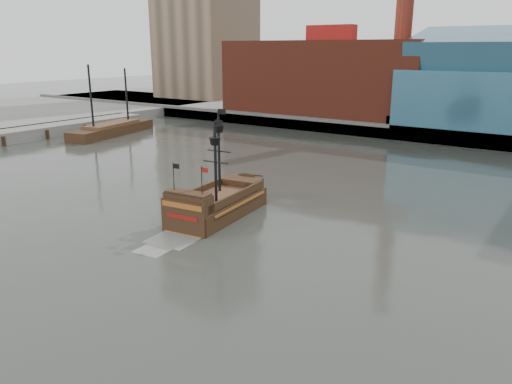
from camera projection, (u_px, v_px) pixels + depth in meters
The scene contains 6 objects.
ground at pixel (150, 270), 36.42m from camera, with size 400.00×400.00×0.00m, color #282A25.
promenade_far at pixel (460, 117), 108.78m from camera, with size 220.00×60.00×2.00m, color slate.
seawall at pixel (418, 134), 85.41m from camera, with size 220.00×1.00×2.60m, color #4C4C49.
pier at pixel (47, 130), 91.55m from camera, with size 6.00×40.00×2.00m, color slate.
pirate_ship at pixel (217, 207), 47.68m from camera, with size 5.82×14.84×10.82m.
docked_vessel at pixel (112, 130), 92.46m from camera, with size 8.46×20.32×13.48m.
Camera 1 is at (25.42, -23.02, 15.58)m, focal length 35.00 mm.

